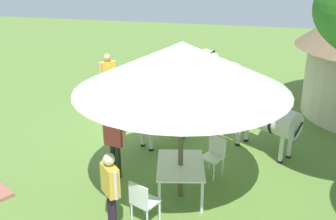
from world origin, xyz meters
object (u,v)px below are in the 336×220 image
object	(u,v)px
patio_chair_near_hut	(214,153)
shade_umbrella	(182,66)
guest_beside_umbrella	(110,186)
patio_chair_near_lawn	(142,200)
zebra_by_umbrella	(222,68)
standing_watcher	(108,75)
zebra_toward_hut	(165,108)
zebra_nearest_camera	(263,117)
guest_behind_table	(114,138)
striped_lounge_chair	(159,91)
patio_dining_table	(181,168)

from	to	relation	value
patio_chair_near_hut	shade_umbrella	bearing A→B (deg)	90.00
guest_beside_umbrella	patio_chair_near_hut	bearing A→B (deg)	-75.95
patio_chair_near_lawn	zebra_by_umbrella	size ratio (longest dim) A/B	0.54
standing_watcher	guest_beside_umbrella	bearing A→B (deg)	61.18
zebra_toward_hut	zebra_nearest_camera	bearing A→B (deg)	37.02
patio_chair_near_hut	zebra_nearest_camera	xyz separation A→B (m)	(-1.43, 1.03, 0.42)
guest_beside_umbrella	guest_behind_table	size ratio (longest dim) A/B	0.98
guest_beside_umbrella	zebra_by_umbrella	size ratio (longest dim) A/B	0.94
shade_umbrella	patio_chair_near_lawn	bearing A→B (deg)	-24.16
guest_beside_umbrella	zebra_nearest_camera	xyz separation A→B (m)	(-3.88, 2.56, -0.00)
guest_beside_umbrella	guest_behind_table	xyz separation A→B (m)	(-1.80, -0.60, 0.02)
guest_beside_umbrella	zebra_by_umbrella	world-z (taller)	guest_beside_umbrella
standing_watcher	guest_behind_table	bearing A→B (deg)	62.55
patio_chair_near_hut	patio_chair_near_lawn	bearing A→B (deg)	91.94
guest_behind_table	standing_watcher	bearing A→B (deg)	125.27
standing_watcher	zebra_nearest_camera	world-z (taller)	standing_watcher
striped_lounge_chair	zebra_toward_hut	bearing A→B (deg)	-165.87
zebra_by_umbrella	standing_watcher	bearing A→B (deg)	169.21
shade_umbrella	zebra_by_umbrella	bearing A→B (deg)	179.22
patio_chair_near_hut	zebra_toward_hut	bearing A→B (deg)	-14.52
shade_umbrella	standing_watcher	xyz separation A→B (m)	(-4.62, -3.36, -1.73)
patio_dining_table	guest_behind_table	world-z (taller)	guest_behind_table
shade_umbrella	patio_dining_table	size ratio (longest dim) A/B	2.76
shade_umbrella	zebra_nearest_camera	xyz separation A→B (m)	(-2.49, 1.59, -1.85)
patio_dining_table	patio_chair_near_lawn	xyz separation A→B (m)	(1.09, -0.49, -0.14)
shade_umbrella	patio_dining_table	world-z (taller)	shade_umbrella
shade_umbrella	guest_beside_umbrella	bearing A→B (deg)	-34.83
patio_chair_near_lawn	zebra_by_umbrella	bearing A→B (deg)	109.96
patio_dining_table	standing_watcher	distance (m)	5.73
zebra_by_umbrella	zebra_toward_hut	world-z (taller)	zebra_toward_hut
patio_chair_near_lawn	zebra_toward_hut	size ratio (longest dim) A/B	0.50
guest_beside_umbrella	zebra_by_umbrella	distance (m)	8.29
striped_lounge_chair	zebra_toward_hut	world-z (taller)	zebra_toward_hut
shade_umbrella	patio_chair_near_lawn	distance (m)	2.57
patio_dining_table	standing_watcher	world-z (taller)	standing_watcher
shade_umbrella	zebra_nearest_camera	distance (m)	3.48
zebra_nearest_camera	striped_lounge_chair	bearing A→B (deg)	80.82
guest_behind_table	zebra_toward_hut	distance (m)	2.11
standing_watcher	zebra_toward_hut	xyz separation A→B (m)	(2.20, 2.43, -0.09)
guest_beside_umbrella	zebra_nearest_camera	world-z (taller)	guest_beside_umbrella
zebra_toward_hut	patio_dining_table	bearing A→B (deg)	-33.27
shade_umbrella	striped_lounge_chair	size ratio (longest dim) A/B	4.92
patio_chair_near_hut	zebra_toward_hut	world-z (taller)	zebra_toward_hut
guest_beside_umbrella	patio_dining_table	bearing A→B (deg)	-78.75
standing_watcher	zebra_nearest_camera	size ratio (longest dim) A/B	0.86
zebra_by_umbrella	zebra_toward_hut	bearing A→B (deg)	-146.45
guest_behind_table	zebra_toward_hut	world-z (taller)	guest_behind_table
patio_chair_near_hut	patio_dining_table	bearing A→B (deg)	90.00
patio_dining_table	zebra_nearest_camera	world-z (taller)	zebra_nearest_camera
patio_dining_table	patio_chair_near_lawn	size ratio (longest dim) A/B	1.65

